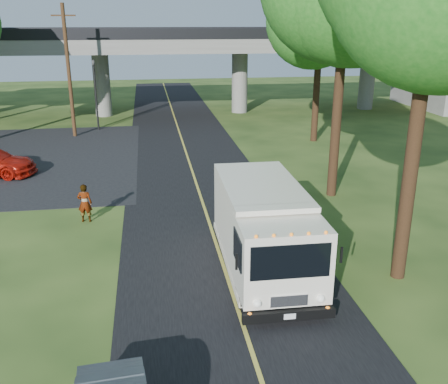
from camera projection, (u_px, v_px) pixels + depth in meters
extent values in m
plane|color=#253E16|center=(237.00, 307.00, 14.52)|extent=(120.00, 120.00, 0.00)
cube|color=black|center=(200.00, 194.00, 23.86)|extent=(7.00, 90.00, 0.02)
cube|color=black|center=(2.00, 160.00, 29.74)|extent=(16.00, 18.00, 0.01)
cube|color=gold|center=(200.00, 194.00, 23.85)|extent=(0.12, 90.00, 0.01)
cube|color=slate|center=(171.00, 44.00, 42.45)|extent=(50.00, 9.00, 1.20)
cube|color=black|center=(174.00, 34.00, 38.05)|extent=(50.00, 0.25, 0.80)
cube|color=black|center=(168.00, 32.00, 46.27)|extent=(50.00, 0.25, 0.80)
cube|color=slate|center=(437.00, 75.00, 47.05)|extent=(4.00, 10.00, 6.00)
cylinder|color=slate|center=(102.00, 84.00, 42.66)|extent=(1.40, 1.40, 5.40)
cylinder|color=slate|center=(240.00, 82.00, 44.40)|extent=(1.40, 1.40, 5.40)
cylinder|color=slate|center=(367.00, 79.00, 46.14)|extent=(1.40, 1.40, 5.40)
cylinder|color=black|center=(96.00, 95.00, 37.09)|extent=(0.14, 0.14, 5.20)
imported|color=black|center=(94.00, 68.00, 36.44)|extent=(0.18, 0.22, 1.10)
cylinder|color=#472D19|center=(69.00, 72.00, 34.38)|extent=(0.26, 0.26, 9.00)
cube|color=#472D19|center=(63.00, 15.00, 33.18)|extent=(1.60, 0.10, 0.10)
cylinder|color=#382314|center=(410.00, 173.00, 15.11)|extent=(0.44, 0.44, 7.00)
cylinder|color=#382314|center=(337.00, 115.00, 22.57)|extent=(0.44, 0.44, 7.70)
cylinder|color=#382314|center=(316.00, 92.00, 33.42)|extent=(0.44, 0.44, 6.65)
sphere|color=#1D631A|center=(321.00, 15.00, 31.83)|extent=(5.58, 5.58, 5.58)
sphere|color=#1D631A|center=(331.00, 10.00, 31.43)|extent=(4.96, 4.96, 4.96)
cube|color=silver|center=(258.00, 213.00, 16.88)|extent=(2.52, 4.54, 2.30)
cube|color=silver|center=(281.00, 258.00, 13.94)|extent=(2.48, 1.88, 2.10)
cube|color=black|center=(290.00, 261.00, 12.99)|extent=(2.15, 0.11, 0.97)
cube|color=black|center=(289.00, 315.00, 13.40)|extent=(2.56, 0.22, 0.29)
cube|color=silver|center=(260.00, 256.00, 16.95)|extent=(2.54, 5.97, 0.18)
cylinder|color=black|center=(243.00, 293.00, 14.37)|extent=(0.30, 0.93, 0.92)
cylinder|color=black|center=(313.00, 288.00, 14.65)|extent=(0.30, 0.93, 0.92)
cylinder|color=black|center=(223.00, 233.00, 18.40)|extent=(0.30, 0.93, 0.92)
cylinder|color=black|center=(278.00, 230.00, 18.67)|extent=(0.30, 0.93, 0.92)
imported|color=gray|center=(85.00, 203.00, 20.42)|extent=(0.63, 0.45, 1.62)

